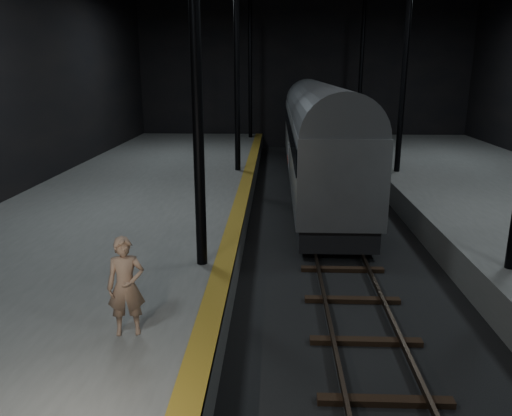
{
  "coord_description": "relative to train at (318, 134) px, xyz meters",
  "views": [
    {
      "loc": [
        -1.98,
        -15.63,
        5.71
      ],
      "look_at": [
        -2.51,
        -2.37,
        2.0
      ],
      "focal_mm": 35.0,
      "sensor_mm": 36.0,
      "label": 1
    }
  ],
  "objects": [
    {
      "name": "tactile_strip",
      "position": [
        -3.25,
        -7.92,
        -1.78
      ],
      "size": [
        0.5,
        43.8,
        0.01
      ],
      "primitive_type": "cube",
      "color": "olive",
      "rests_on": "platform_left"
    },
    {
      "name": "train",
      "position": [
        0.0,
        0.0,
        0.0
      ],
      "size": [
        2.8,
        18.67,
        4.99
      ],
      "color": "#93969A",
      "rests_on": "ground"
    },
    {
      "name": "ground",
      "position": [
        0.0,
        -7.92,
        -2.78
      ],
      "size": [
        44.0,
        44.0,
        0.0
      ],
      "primitive_type": "plane",
      "color": "black",
      "rests_on": "ground"
    },
    {
      "name": "woman",
      "position": [
        -4.66,
        -15.39,
        -0.85
      ],
      "size": [
        0.76,
        0.58,
        1.86
      ],
      "primitive_type": "imported",
      "rotation": [
        0.0,
        0.0,
        0.21
      ],
      "color": "#916F58",
      "rests_on": "platform_left"
    },
    {
      "name": "track",
      "position": [
        0.0,
        -7.92,
        -2.72
      ],
      "size": [
        2.4,
        43.0,
        0.24
      ],
      "color": "#3F3328",
      "rests_on": "ground"
    },
    {
      "name": "platform_left",
      "position": [
        -7.5,
        -7.92,
        -2.28
      ],
      "size": [
        9.0,
        43.8,
        1.0
      ],
      "primitive_type": "cube",
      "color": "#565653",
      "rests_on": "ground"
    }
  ]
}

